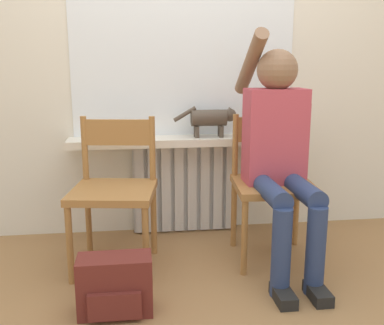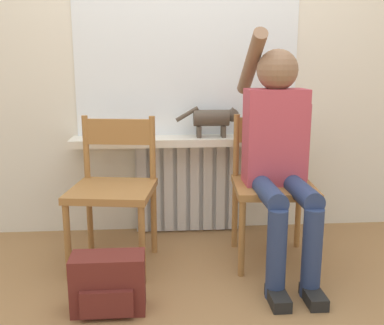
% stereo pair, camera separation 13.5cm
% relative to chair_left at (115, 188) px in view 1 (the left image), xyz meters
% --- Properties ---
extents(ground_plane, '(12.00, 12.00, 0.00)m').
position_rel_chair_left_xyz_m(ground_plane, '(0.46, -0.66, -0.46)').
color(ground_plane, olive).
extents(wall_with_window, '(7.00, 0.06, 2.70)m').
position_rel_chair_left_xyz_m(wall_with_window, '(0.46, 0.57, 0.89)').
color(wall_with_window, silver).
rests_on(wall_with_window, ground_plane).
extents(radiator, '(0.72, 0.08, 0.63)m').
position_rel_chair_left_xyz_m(radiator, '(0.46, 0.50, -0.15)').
color(radiator, silver).
rests_on(radiator, ground_plane).
extents(windowsill, '(1.54, 0.23, 0.05)m').
position_rel_chair_left_xyz_m(windowsill, '(0.46, 0.43, 0.19)').
color(windowsill, silver).
rests_on(windowsill, radiator).
extents(window_glass, '(1.48, 0.01, 1.02)m').
position_rel_chair_left_xyz_m(window_glass, '(0.46, 0.54, 0.72)').
color(window_glass, white).
rests_on(window_glass, windowsill).
extents(chair_left, '(0.52, 0.52, 0.86)m').
position_rel_chair_left_xyz_m(chair_left, '(0.00, 0.00, 0.00)').
color(chair_left, '#9E6B38').
rests_on(chair_left, ground_plane).
extents(chair_right, '(0.49, 0.49, 0.86)m').
position_rel_chair_left_xyz_m(chair_right, '(0.93, 0.00, 0.00)').
color(chair_right, '#9E6B38').
rests_on(chair_right, ground_plane).
extents(person, '(0.36, 1.01, 1.35)m').
position_rel_chair_left_xyz_m(person, '(0.92, -0.11, 0.24)').
color(person, navy).
rests_on(person, ground_plane).
extents(cat, '(0.42, 0.11, 0.21)m').
position_rel_chair_left_xyz_m(cat, '(0.63, 0.41, 0.34)').
color(cat, '#4C4238').
rests_on(cat, windowsill).
extents(backpack, '(0.35, 0.19, 0.28)m').
position_rel_chair_left_xyz_m(backpack, '(0.01, -0.53, -0.33)').
color(backpack, maroon).
rests_on(backpack, ground_plane).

